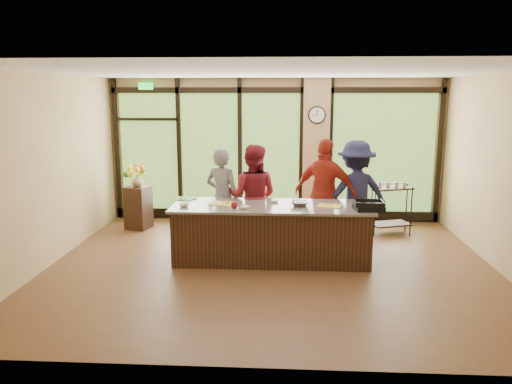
# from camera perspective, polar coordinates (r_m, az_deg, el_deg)

# --- Properties ---
(floor) EXTENTS (7.00, 7.00, 0.00)m
(floor) POSITION_cam_1_polar(r_m,az_deg,el_deg) (7.99, 1.70, -8.44)
(floor) COLOR #53371D
(floor) RESTS_ON ground
(ceiling) EXTENTS (7.00, 7.00, 0.00)m
(ceiling) POSITION_cam_1_polar(r_m,az_deg,el_deg) (7.53, 1.83, 13.59)
(ceiling) COLOR silver
(ceiling) RESTS_ON back_wall
(back_wall) EXTENTS (7.00, 0.00, 7.00)m
(back_wall) POSITION_cam_1_polar(r_m,az_deg,el_deg) (10.59, 2.23, 4.77)
(back_wall) COLOR tan
(back_wall) RESTS_ON floor
(left_wall) EXTENTS (0.00, 6.00, 6.00)m
(left_wall) POSITION_cam_1_polar(r_m,az_deg,el_deg) (8.47, -22.66, 2.29)
(left_wall) COLOR tan
(left_wall) RESTS_ON floor
(right_wall) EXTENTS (0.00, 6.00, 6.00)m
(right_wall) POSITION_cam_1_polar(r_m,az_deg,el_deg) (8.30, 26.72, 1.79)
(right_wall) COLOR tan
(right_wall) RESTS_ON floor
(window_wall) EXTENTS (6.90, 0.12, 3.00)m
(window_wall) POSITION_cam_1_polar(r_m,az_deg,el_deg) (10.56, 3.11, 4.17)
(window_wall) COLOR tan
(window_wall) RESTS_ON floor
(island_base) EXTENTS (3.10, 1.00, 0.88)m
(island_base) POSITION_cam_1_polar(r_m,az_deg,el_deg) (8.14, 1.78, -4.81)
(island_base) COLOR #321E10
(island_base) RESTS_ON floor
(countertop) EXTENTS (3.20, 1.10, 0.04)m
(countertop) POSITION_cam_1_polar(r_m,az_deg,el_deg) (8.03, 1.80, -1.65)
(countertop) COLOR slate
(countertop) RESTS_ON island_base
(wall_clock) EXTENTS (0.36, 0.04, 0.36)m
(wall_clock) POSITION_cam_1_polar(r_m,az_deg,el_deg) (10.42, 6.98, 8.73)
(wall_clock) COLOR black
(wall_clock) RESTS_ON window_wall
(cook_left) EXTENTS (0.75, 0.63, 1.76)m
(cook_left) POSITION_cam_1_polar(r_m,az_deg,el_deg) (8.84, -3.85, -0.60)
(cook_left) COLOR slate
(cook_left) RESTS_ON floor
(cook_midleft) EXTENTS (1.00, 0.84, 1.83)m
(cook_midleft) POSITION_cam_1_polar(r_m,az_deg,el_deg) (8.71, -0.38, -0.52)
(cook_midleft) COLOR maroon
(cook_midleft) RESTS_ON floor
(cook_midright) EXTENTS (1.22, 0.88, 1.92)m
(cook_midright) POSITION_cam_1_polar(r_m,az_deg,el_deg) (8.84, 7.92, -0.15)
(cook_midright) COLOR maroon
(cook_midright) RESTS_ON floor
(cook_right) EXTENTS (1.35, 0.98, 1.89)m
(cook_right) POSITION_cam_1_polar(r_m,az_deg,el_deg) (8.94, 11.29, -0.23)
(cook_right) COLOR #1A1B3B
(cook_right) RESTS_ON floor
(roasting_pan) EXTENTS (0.48, 0.40, 0.08)m
(roasting_pan) POSITION_cam_1_polar(r_m,az_deg,el_deg) (7.87, 12.74, -1.75)
(roasting_pan) COLOR black
(roasting_pan) RESTS_ON countertop
(mixing_bowl) EXTENTS (0.35, 0.35, 0.08)m
(mixing_bowl) POSITION_cam_1_polar(r_m,az_deg,el_deg) (8.00, 5.02, -1.30)
(mixing_bowl) COLOR silver
(mixing_bowl) RESTS_ON countertop
(cutting_board_left) EXTENTS (0.43, 0.38, 0.01)m
(cutting_board_left) POSITION_cam_1_polar(r_m,az_deg,el_deg) (8.56, -8.21, -0.77)
(cutting_board_left) COLOR green
(cutting_board_left) RESTS_ON countertop
(cutting_board_center) EXTENTS (0.44, 0.37, 0.01)m
(cutting_board_center) POSITION_cam_1_polar(r_m,az_deg,el_deg) (8.13, -3.79, -1.32)
(cutting_board_center) COLOR yellow
(cutting_board_center) RESTS_ON countertop
(cutting_board_right) EXTENTS (0.43, 0.37, 0.01)m
(cutting_board_right) POSITION_cam_1_polar(r_m,az_deg,el_deg) (8.03, 8.39, -1.58)
(cutting_board_right) COLOR yellow
(cutting_board_right) RESTS_ON countertop
(prep_bowl_near) EXTENTS (0.20, 0.20, 0.05)m
(prep_bowl_near) POSITION_cam_1_polar(r_m,az_deg,el_deg) (8.00, -8.22, -1.47)
(prep_bowl_near) COLOR white
(prep_bowl_near) RESTS_ON countertop
(prep_bowl_mid) EXTENTS (0.19, 0.19, 0.05)m
(prep_bowl_mid) POSITION_cam_1_polar(r_m,az_deg,el_deg) (7.76, -1.27, -1.77)
(prep_bowl_mid) COLOR white
(prep_bowl_mid) RESTS_ON countertop
(prep_bowl_far) EXTENTS (0.17, 0.17, 0.03)m
(prep_bowl_far) POSITION_cam_1_polar(r_m,az_deg,el_deg) (8.24, 2.16, -1.07)
(prep_bowl_far) COLOR white
(prep_bowl_far) RESTS_ON countertop
(red_ramekin) EXTENTS (0.14, 0.14, 0.09)m
(red_ramekin) POSITION_cam_1_polar(r_m,az_deg,el_deg) (7.81, -2.47, -1.54)
(red_ramekin) COLOR #A1101D
(red_ramekin) RESTS_ON countertop
(flower_stand) EXTENTS (0.52, 0.52, 0.86)m
(flower_stand) POSITION_cam_1_polar(r_m,az_deg,el_deg) (10.31, -13.29, -1.74)
(flower_stand) COLOR #321E10
(flower_stand) RESTS_ON floor
(flower_vase) EXTENTS (0.28, 0.28, 0.24)m
(flower_vase) POSITION_cam_1_polar(r_m,az_deg,el_deg) (10.20, -13.43, 1.26)
(flower_vase) COLOR #937550
(flower_vase) RESTS_ON flower_stand
(bar_cart) EXTENTS (0.84, 0.64, 1.02)m
(bar_cart) POSITION_cam_1_polar(r_m,az_deg,el_deg) (9.97, 15.19, -1.20)
(bar_cart) COLOR #321E10
(bar_cart) RESTS_ON floor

